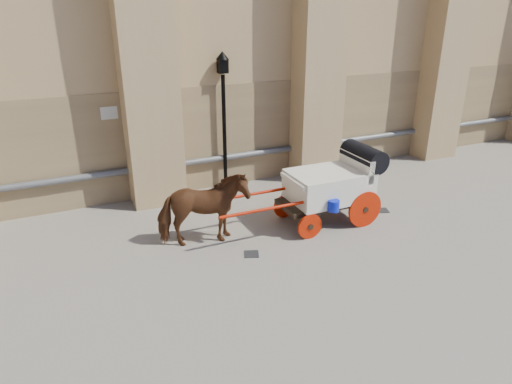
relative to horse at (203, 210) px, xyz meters
name	(u,v)px	position (x,y,z in m)	size (l,w,h in m)	color
ground	(243,252)	(0.64, -0.74, -0.84)	(90.00, 90.00, 0.00)	slate
horse	(203,210)	(0.00, 0.00, 0.00)	(0.91, 2.00, 1.69)	brown
carriage	(334,183)	(3.33, -0.17, 0.17)	(4.29, 1.53, 1.87)	black
street_lamp	(224,118)	(1.71, 3.06, 1.25)	(0.37, 0.37, 3.92)	black
drain_grate_near	(251,254)	(0.77, -0.90, -0.84)	(0.32, 0.32, 0.01)	black
drain_grate_far	(382,210)	(4.88, -0.26, -0.84)	(0.32, 0.32, 0.01)	black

